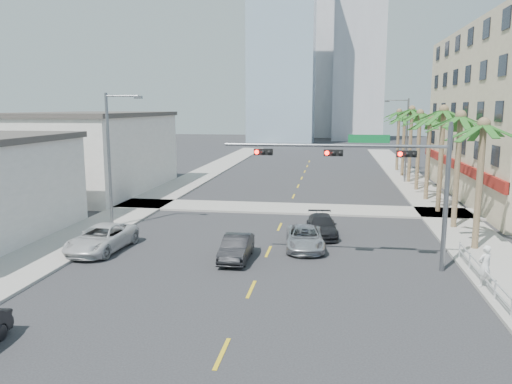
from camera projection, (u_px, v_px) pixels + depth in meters
ground at (234, 328)px, 18.50m from camera, size 260.00×260.00×0.00m
sidewalk_right at (450, 219)px, 36.16m from camera, size 4.00×120.00×0.15m
sidewalk_left at (135, 209)px, 39.78m from camera, size 4.00×120.00×0.15m
sidewalk_cross at (288, 208)px, 39.92m from camera, size 80.00×4.00×0.15m
building_left_far at (92, 154)px, 48.11m from camera, size 11.00×18.00×7.20m
tower_far_left at (283, 33)px, 108.22m from camera, size 14.00×14.00×48.00m
tower_far_right at (360, 14)px, 119.26m from camera, size 12.00×12.00×60.00m
tower_far_center at (312, 60)px, 137.20m from camera, size 16.00×16.00×42.00m
traffic_signal_mast at (380, 169)px, 24.52m from camera, size 11.12×0.54×7.20m
palm_tree_0 at (484, 126)px, 27.25m from camera, size 4.80×4.80×7.80m
palm_tree_1 at (461, 117)px, 32.26m from camera, size 4.80×4.80×8.16m
palm_tree_2 at (444, 111)px, 37.27m from camera, size 4.80×4.80×8.52m
palm_tree_3 at (430, 119)px, 42.45m from camera, size 4.80×4.80×7.80m
palm_tree_4 at (420, 114)px, 47.46m from camera, size 4.80×4.80×8.16m
palm_tree_5 at (412, 110)px, 52.46m from camera, size 4.80×4.80×8.52m
palm_tree_6 at (405, 116)px, 57.65m from camera, size 4.80×4.80×7.80m
palm_tree_7 at (399, 112)px, 62.65m from camera, size 4.80×4.80×8.16m
streetlight_left at (112, 153)px, 32.94m from camera, size 2.55×0.25×9.00m
streetlight_right at (405, 136)px, 53.01m from camera, size 2.55×0.25×9.00m
guardrail at (481, 272)px, 22.68m from camera, size 0.08×8.08×1.00m
car_parked_far at (101, 238)px, 28.29m from camera, size 2.78×5.39×1.45m
car_lane_left at (236, 248)px, 26.64m from camera, size 1.43×4.00×1.31m
car_lane_center at (305, 238)px, 28.73m from camera, size 2.52×4.77×1.28m
car_lane_right at (322, 226)px, 31.66m from camera, size 2.25×4.60×1.29m
pedestrian at (485, 266)px, 22.21m from camera, size 0.82×0.71×1.89m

